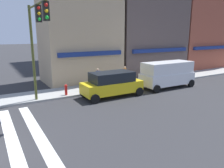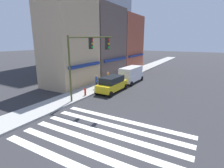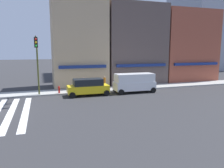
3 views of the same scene
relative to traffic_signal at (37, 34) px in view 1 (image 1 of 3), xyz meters
The scene contains 8 objects.
storefront_row 16.26m from the traffic_signal, 24.83° to the left, with size 26.40×5.30×13.47m.
traffic_signal is the anchor object (origin of this frame).
suv_yellow 6.57m from the traffic_signal, ahead, with size 4.71×2.12×1.94m.
van_white 11.72m from the traffic_signal, ahead, with size 5.02×2.22×2.34m.
pedestrian_orange_vest 9.05m from the traffic_signal, 14.97° to the left, with size 0.32×0.32×1.77m.
pedestrian_blue_shirt 6.84m from the traffic_signal, 22.97° to the left, with size 0.32×0.32×1.77m.
pedestrian_grey_coat 11.97m from the traffic_signal, ahead, with size 0.32×0.32×1.77m.
fire_hydrant 5.05m from the traffic_signal, 37.26° to the left, with size 0.24×0.24×0.84m.
Camera 1 is at (1.10, -9.52, 4.84)m, focal length 35.00 mm.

